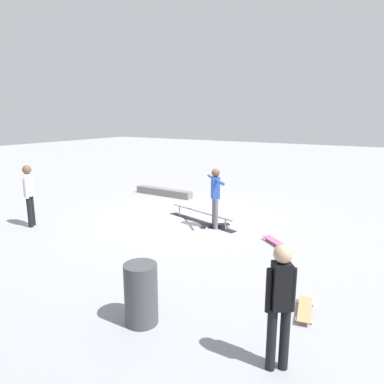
# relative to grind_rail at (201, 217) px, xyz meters

# --- Properties ---
(ground_plane) EXTENTS (60.00, 60.00, 0.00)m
(ground_plane) POSITION_rel_grind_rail_xyz_m (0.52, -0.13, -0.14)
(ground_plane) COLOR #9E9EA3
(grind_rail) EXTENTS (2.54, 0.93, 0.33)m
(grind_rail) POSITION_rel_grind_rail_xyz_m (0.00, 0.00, 0.00)
(grind_rail) COLOR black
(grind_rail) RESTS_ON ground_plane
(skate_ledge) EXTENTS (2.49, 0.42, 0.27)m
(skate_ledge) POSITION_rel_grind_rail_xyz_m (2.99, -2.28, -0.01)
(skate_ledge) COLOR gray
(skate_ledge) RESTS_ON ground_plane
(skater_main) EXTENTS (1.00, 1.02, 1.68)m
(skater_main) POSITION_rel_grind_rail_xyz_m (-0.61, 0.28, 0.83)
(skater_main) COLOR slate
(skater_main) RESTS_ON ground_plane
(skateboard_main) EXTENTS (0.74, 0.67, 0.09)m
(skateboard_main) POSITION_rel_grind_rail_xyz_m (-0.59, 0.22, -0.07)
(skateboard_main) COLOR black
(skateboard_main) RESTS_ON ground_plane
(bystander_black_shirt) EXTENTS (0.34, 0.28, 1.63)m
(bystander_black_shirt) POSITION_rel_grind_rail_xyz_m (-3.84, 4.80, 0.78)
(bystander_black_shirt) COLOR black
(bystander_black_shirt) RESTS_ON ground_plane
(bystander_white_shirt) EXTENTS (0.30, 0.37, 1.74)m
(bystander_white_shirt) POSITION_rel_grind_rail_xyz_m (3.90, 2.81, 0.84)
(bystander_white_shirt) COLOR black
(bystander_white_shirt) RESTS_ON ground_plane
(loose_skateboard_natural) EXTENTS (0.37, 0.82, 0.09)m
(loose_skateboard_natural) POSITION_rel_grind_rail_xyz_m (-3.83, 3.36, -0.07)
(loose_skateboard_natural) COLOR tan
(loose_skateboard_natural) RESTS_ON ground_plane
(loose_skateboard_pink) EXTENTS (0.74, 0.67, 0.09)m
(loose_skateboard_pink) POSITION_rel_grind_rail_xyz_m (-2.43, 0.63, -0.07)
(loose_skateboard_pink) COLOR #E05993
(loose_skateboard_pink) RESTS_ON ground_plane
(trash_bin) EXTENTS (0.50, 0.50, 0.94)m
(trash_bin) POSITION_rel_grind_rail_xyz_m (-1.78, 4.89, 0.33)
(trash_bin) COLOR #47474C
(trash_bin) RESTS_ON ground_plane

